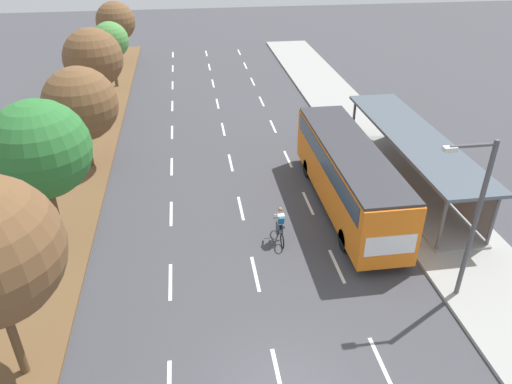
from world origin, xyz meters
TOP-DOWN VIEW (x-y plane):
  - median_strip at (-8.30, 20.00)m, footprint 2.60×52.00m
  - sidewalk_right at (9.25, 20.00)m, footprint 4.50×52.00m
  - lane_divider_left at (-3.50, 19.01)m, footprint 0.14×49.03m
  - lane_divider_center at (0.00, 19.01)m, footprint 0.14×49.03m
  - lane_divider_right at (3.50, 19.01)m, footprint 0.14×49.03m
  - bus_shelter at (9.53, 12.24)m, footprint 2.90×12.83m
  - bus at (5.25, 10.62)m, footprint 2.54×11.29m
  - cyclist at (1.44, 8.20)m, footprint 0.46×1.82m
  - median_tree_second at (-8.40, 9.61)m, footprint 4.14×4.14m
  - median_tree_third at (-8.14, 17.09)m, footprint 4.10×4.10m
  - median_tree_fourth at (-8.41, 24.58)m, footprint 3.99×3.99m
  - median_tree_fifth at (-8.17, 32.07)m, footprint 2.94×2.94m
  - median_tree_farthest at (-8.50, 39.55)m, footprint 3.65×3.65m
  - streetlight at (7.42, 3.59)m, footprint 1.91×0.24m

SIDE VIEW (x-z plane):
  - lane_divider_left at x=-3.50m, z-range 0.00..0.01m
  - lane_divider_center at x=0.00m, z-range 0.00..0.01m
  - lane_divider_right at x=3.50m, z-range 0.00..0.01m
  - median_strip at x=-8.30m, z-range 0.00..0.12m
  - sidewalk_right at x=9.25m, z-range 0.00..0.15m
  - cyclist at x=1.44m, z-range -0.06..1.65m
  - bus_shelter at x=9.53m, z-range 0.44..3.30m
  - bus at x=5.25m, z-range 0.38..3.75m
  - median_tree_third at x=-8.14m, z-range 0.96..6.76m
  - streetlight at x=7.42m, z-range 0.64..7.14m
  - median_tree_fifth at x=-8.17m, z-range 1.28..6.57m
  - median_tree_farthest at x=-8.50m, z-range 1.15..6.89m
  - median_tree_fourth at x=-8.41m, z-range 1.27..7.60m
  - median_tree_second at x=-8.40m, z-range 1.32..7.87m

